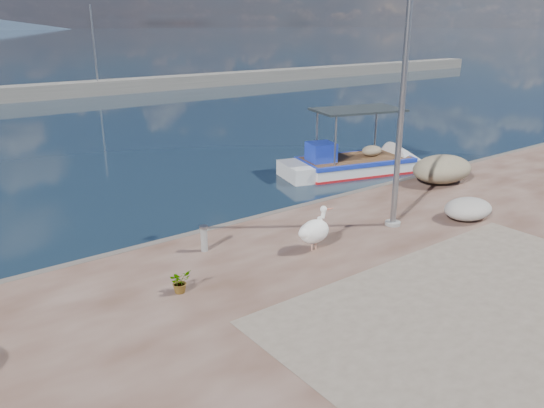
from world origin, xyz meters
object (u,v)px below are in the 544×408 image
Objects in this scene: lamp_post at (401,109)px; bollard_near at (204,237)px; boat_right at (354,167)px; pelican at (315,231)px.

lamp_post is 10.35× the size of bollard_near.
bollard_near is (-5.24, 1.60, -2.93)m from lamp_post.
boat_right is at bearing 24.14° from bollard_near.
lamp_post is at bearing -17.01° from bollard_near.
bollard_near is (-2.28, 1.62, -0.16)m from pelican.
pelican reaches higher than bollard_near.
lamp_post reaches higher than pelican.
lamp_post is at bearing -2.84° from pelican.
pelican is at bearing -179.68° from lamp_post.
boat_right reaches higher than pelican.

